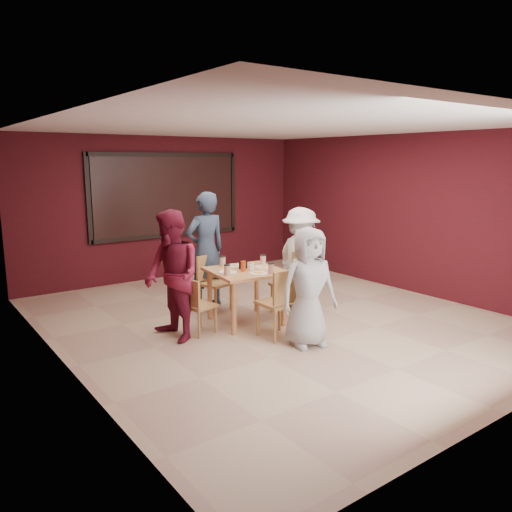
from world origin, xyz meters
TOP-DOWN VIEW (x-y plane):
  - floor at (0.00, 0.00)m, footprint 7.00×7.00m
  - window_blinds at (0.00, 3.45)m, footprint 3.00×0.02m
  - dining_table at (-0.41, 0.15)m, footprint 1.11×1.11m
  - chair_front at (-0.43, -0.68)m, footprint 0.46×0.46m
  - chair_back at (-0.48, 1.00)m, footprint 0.51×0.51m
  - chair_left at (-1.26, 0.13)m, footprint 0.45×0.45m
  - chair_right at (0.39, 0.07)m, footprint 0.53×0.53m
  - diner_front at (-0.30, -1.06)m, footprint 0.84×0.65m
  - diner_back at (-0.44, 1.23)m, footprint 0.69×0.46m
  - diner_left at (-1.59, 0.14)m, footprint 0.68×0.86m
  - diner_right at (0.74, 0.28)m, footprint 0.72×1.10m

SIDE VIEW (x-z plane):
  - floor at x=0.00m, z-range 0.00..0.00m
  - chair_left at x=-1.26m, z-range 0.05..0.84m
  - chair_back at x=-0.48m, z-range 0.06..0.92m
  - chair_right at x=0.39m, z-range 0.06..0.99m
  - chair_front at x=-0.43m, z-range 0.06..1.01m
  - dining_table at x=-0.41m, z-range 0.22..1.16m
  - diner_front at x=-0.30m, z-range 0.00..1.53m
  - diner_right at x=0.74m, z-range 0.00..1.61m
  - diner_left at x=-1.59m, z-range 0.00..1.72m
  - diner_back at x=-0.44m, z-range 0.00..1.85m
  - window_blinds at x=0.00m, z-range 0.90..2.40m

